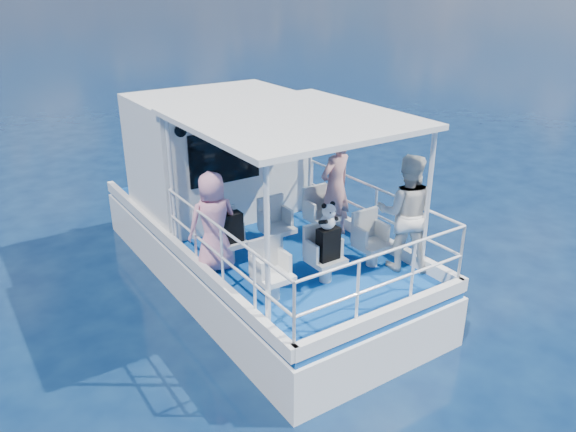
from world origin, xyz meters
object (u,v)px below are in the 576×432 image
object	(u,v)px
passenger_port_fwd	(213,222)
panda	(328,216)
passenger_stbd_aft	(406,213)
backpack_center	(328,244)

from	to	relation	value
passenger_port_fwd	panda	bearing A→B (deg)	139.65
passenger_stbd_aft	panda	bearing A→B (deg)	31.97
passenger_stbd_aft	backpack_center	world-z (taller)	passenger_stbd_aft
backpack_center	passenger_stbd_aft	bearing A→B (deg)	-11.16
passenger_port_fwd	backpack_center	xyz separation A→B (m)	(1.17, -1.29, -0.15)
passenger_stbd_aft	backpack_center	size ratio (longest dim) A/B	3.74
passenger_port_fwd	panda	size ratio (longest dim) A/B	3.94
backpack_center	panda	world-z (taller)	panda
passenger_port_fwd	passenger_stbd_aft	world-z (taller)	passenger_stbd_aft
panda	backpack_center	bearing A→B (deg)	-15.80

